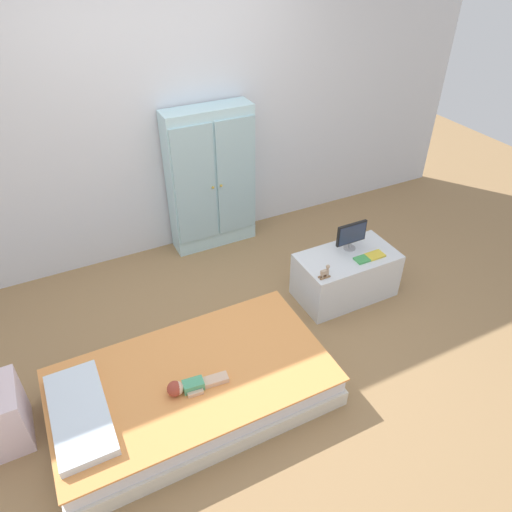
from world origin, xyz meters
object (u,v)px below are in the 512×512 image
(bed, at_px, (193,387))
(tv_stand, at_px, (346,275))
(wardrobe, at_px, (211,180))
(book_green, at_px, (362,259))
(tv_monitor, at_px, (352,235))
(doll, at_px, (186,386))
(book_yellow, at_px, (375,255))
(rocking_horse_toy, at_px, (325,272))

(bed, relative_size, tv_stand, 2.20)
(wardrobe, relative_size, book_green, 11.61)
(wardrobe, height_order, tv_stand, wardrobe)
(tv_monitor, bearing_deg, bed, -161.44)
(wardrobe, distance_m, book_green, 1.57)
(bed, distance_m, doll, 0.21)
(bed, height_order, book_yellow, book_yellow)
(bed, xyz_separation_m, tv_monitor, (1.61, 0.54, 0.42))
(bed, distance_m, wardrobe, 2.00)
(bed, xyz_separation_m, tv_stand, (1.54, 0.46, 0.08))
(bed, bearing_deg, doll, -124.15)
(tv_monitor, bearing_deg, wardrobe, 122.61)
(bed, distance_m, rocking_horse_toy, 1.30)
(wardrobe, xyz_separation_m, book_yellow, (0.87, -1.35, -0.26))
(wardrobe, height_order, tv_monitor, wardrobe)
(wardrobe, xyz_separation_m, rocking_horse_toy, (0.36, -1.40, -0.22))
(rocking_horse_toy, relative_size, book_green, 0.95)
(rocking_horse_toy, distance_m, book_green, 0.39)
(doll, distance_m, wardrobe, 2.08)
(tv_stand, bearing_deg, doll, -160.60)
(book_yellow, bearing_deg, tv_stand, 151.79)
(tv_monitor, bearing_deg, book_green, -91.91)
(bed, distance_m, tv_stand, 1.61)
(doll, distance_m, book_green, 1.74)
(doll, xyz_separation_m, book_yellow, (1.80, 0.47, 0.12))
(tv_monitor, bearing_deg, rocking_horse_toy, -149.87)
(tv_stand, xyz_separation_m, tv_monitor, (0.07, 0.08, 0.34))
(wardrobe, bearing_deg, bed, -116.63)
(wardrobe, distance_m, tv_monitor, 1.40)
(wardrobe, bearing_deg, book_green, -61.17)
(book_yellow, bearing_deg, rocking_horse_toy, -174.48)
(book_yellow, bearing_deg, bed, -168.22)
(book_yellow, bearing_deg, book_green, 180.00)
(wardrobe, bearing_deg, rocking_horse_toy, -75.77)
(rocking_horse_toy, xyz_separation_m, book_yellow, (0.52, 0.05, -0.04))
(wardrobe, distance_m, book_yellow, 1.63)
(book_green, bearing_deg, book_yellow, 0.00)
(doll, distance_m, book_yellow, 1.87)
(tv_stand, relative_size, book_yellow, 5.45)
(bed, height_order, book_green, book_green)
(wardrobe, height_order, book_yellow, wardrobe)
(doll, height_order, tv_monitor, tv_monitor)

